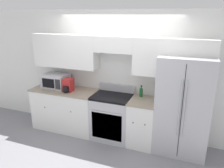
# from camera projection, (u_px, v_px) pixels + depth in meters

# --- Properties ---
(ground_plane) EXTENTS (12.00, 12.00, 0.00)m
(ground_plane) POSITION_uv_depth(u_px,v_px,m) (107.00, 144.00, 4.40)
(ground_plane) COLOR gray
(wall_back) EXTENTS (8.00, 0.39, 2.60)m
(wall_back) POSITION_uv_depth(u_px,v_px,m) (117.00, 67.00, 4.47)
(wall_back) COLOR white
(wall_back) RESTS_ON ground_plane
(lower_cabinets_left) EXTENTS (1.47, 0.64, 0.94)m
(lower_cabinets_left) POSITION_uv_depth(u_px,v_px,m) (66.00, 109.00, 4.91)
(lower_cabinets_left) COLOR white
(lower_cabinets_left) RESTS_ON ground_plane
(lower_cabinets_right) EXTENTS (0.52, 0.64, 0.94)m
(lower_cabinets_right) POSITION_uv_depth(u_px,v_px,m) (142.00, 122.00, 4.32)
(lower_cabinets_right) COLOR white
(lower_cabinets_right) RESTS_ON ground_plane
(oven_range) EXTENTS (0.79, 0.65, 1.10)m
(oven_range) POSITION_uv_depth(u_px,v_px,m) (112.00, 117.00, 4.53)
(oven_range) COLOR #B7B7BC
(oven_range) RESTS_ON ground_plane
(refrigerator) EXTENTS (0.94, 0.80, 1.83)m
(refrigerator) POSITION_uv_depth(u_px,v_px,m) (183.00, 105.00, 4.00)
(refrigerator) COLOR #B7B7BC
(refrigerator) RESTS_ON ground_plane
(microwave) EXTENTS (0.54, 0.42, 0.30)m
(microwave) POSITION_uv_depth(u_px,v_px,m) (56.00, 81.00, 4.86)
(microwave) COLOR #B7B7BC
(microwave) RESTS_ON lower_cabinets_left
(bottle) EXTENTS (0.07, 0.07, 0.23)m
(bottle) POSITION_uv_depth(u_px,v_px,m) (141.00, 92.00, 4.32)
(bottle) COLOR #195928
(bottle) RESTS_ON lower_cabinets_right
(coffee_maker) EXTENTS (0.18, 0.26, 0.28)m
(coffee_maker) POSITION_uv_depth(u_px,v_px,m) (68.00, 86.00, 4.61)
(coffee_maker) COLOR #B22323
(coffee_maker) RESTS_ON lower_cabinets_left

